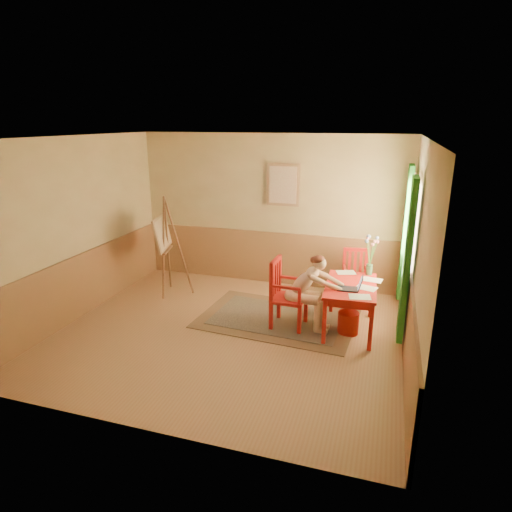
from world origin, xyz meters
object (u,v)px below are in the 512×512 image
(chair_left, at_px, (286,294))
(figure, at_px, (308,289))
(chair_back, at_px, (355,277))
(table, at_px, (351,291))
(easel, at_px, (164,237))
(laptop, at_px, (352,287))

(chair_left, distance_m, figure, 0.35)
(chair_back, bearing_deg, table, -89.20)
(table, bearing_deg, chair_left, -170.53)
(chair_left, bearing_deg, easel, 164.01)
(table, relative_size, easel, 0.69)
(table, relative_size, laptop, 3.42)
(laptop, bearing_deg, chair_back, 91.89)
(laptop, height_order, easel, easel)
(table, height_order, figure, figure)
(chair_back, bearing_deg, chair_left, -127.85)
(chair_back, relative_size, figure, 0.81)
(easel, bearing_deg, table, -8.97)
(table, distance_m, chair_back, 1.04)
(laptop, bearing_deg, table, 97.73)
(chair_left, distance_m, easel, 2.52)
(table, bearing_deg, laptop, -82.27)
(figure, bearing_deg, table, 14.63)
(table, relative_size, chair_back, 1.30)
(chair_left, xyz_separation_m, laptop, (0.96, -0.03, 0.23))
(laptop, relative_size, easel, 0.20)
(chair_left, height_order, laptop, chair_left)
(chair_left, bearing_deg, laptop, -2.08)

